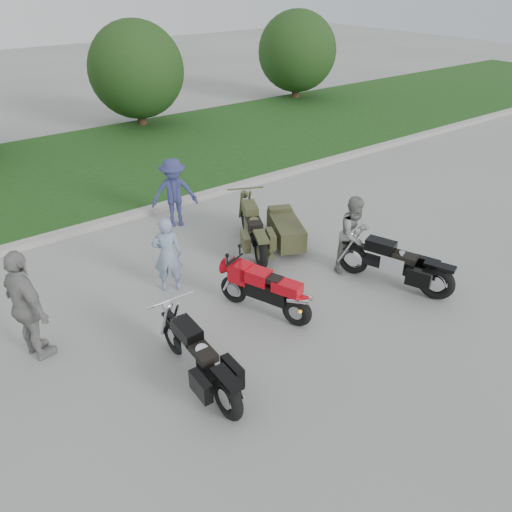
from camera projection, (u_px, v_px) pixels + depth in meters
ground at (270, 343)px, 8.56m from camera, size 80.00×80.00×0.00m
curb at (126, 217)px, 12.69m from camera, size 60.00×0.30×0.15m
grass_strip at (72, 170)px, 15.58m from camera, size 60.00×8.00×0.14m
tree_mid_right at (136, 70)px, 18.90m from camera, size 3.60×3.60×4.00m
tree_far_right at (297, 51)px, 23.00m from camera, size 3.60×3.60×4.00m
sportbike_red at (266, 289)px, 9.01m from camera, size 0.87×1.84×0.92m
cruiser_left at (202, 362)px, 7.48m from camera, size 0.40×2.35×0.90m
cruiser_right at (399, 266)px, 9.84m from camera, size 1.03×2.30×0.93m
cruiser_sidecar at (273, 231)px, 11.21m from camera, size 1.79×2.30×0.95m
person_stripe at (167, 255)px, 9.61m from camera, size 0.68×0.60×1.57m
person_grey at (354, 235)px, 10.24m from camera, size 0.80×0.63×1.65m
person_denim at (174, 193)px, 12.04m from camera, size 1.27×1.03×1.71m
person_back at (27, 306)px, 7.82m from camera, size 0.74×1.23×1.95m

